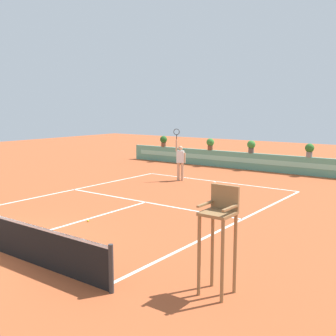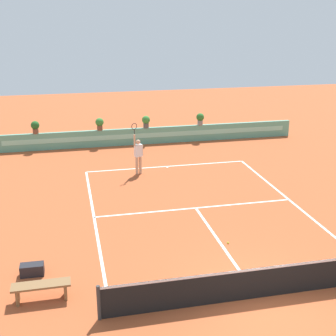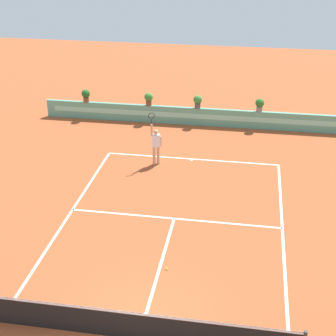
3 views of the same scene
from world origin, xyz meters
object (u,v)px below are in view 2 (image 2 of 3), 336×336
potted_plant_centre (146,121)px  potted_plant_far_left (35,126)px  gear_bag (32,270)px  tennis_player (138,153)px  bench_courtside (41,288)px  potted_plant_left (100,123)px  tennis_ball_near_baseline (228,243)px  potted_plant_right (200,118)px

potted_plant_centre → potted_plant_far_left: same height
gear_bag → tennis_player: (4.63, 8.46, 0.87)m
bench_courtside → potted_plant_left: potted_plant_left is taller
tennis_ball_near_baseline → potted_plant_centre: 13.26m
bench_courtside → potted_plant_centre: potted_plant_centre is taller
potted_plant_left → potted_plant_centre: same height
bench_courtside → potted_plant_right: potted_plant_right is taller
potted_plant_right → tennis_ball_near_baseline: bearing=-102.2°
potted_plant_right → potted_plant_left: 6.10m
tennis_player → potted_plant_left: 5.52m
potted_plant_centre → potted_plant_far_left: size_ratio=1.00×
gear_bag → tennis_ball_near_baseline: gear_bag is taller
gear_bag → potted_plant_centre: (5.95, 13.78, 1.23)m
tennis_ball_near_baseline → potted_plant_left: bearing=103.9°
gear_bag → potted_plant_centre: 15.06m
potted_plant_far_left → gear_bag: bearing=-88.2°
tennis_ball_near_baseline → potted_plant_centre: (-0.52, 13.18, 1.38)m
potted_plant_right → potted_plant_far_left: 9.74m
potted_plant_right → potted_plant_centre: same height
tennis_ball_near_baseline → potted_plant_left: size_ratio=0.09×
tennis_ball_near_baseline → potted_plant_right: 13.55m
potted_plant_centre → potted_plant_far_left: bearing=180.0°
gear_bag → potted_plant_centre: bearing=66.6°
gear_bag → bench_courtside: bearing=-76.6°
potted_plant_right → potted_plant_left: same height
potted_plant_left → potted_plant_far_left: 3.63m
tennis_ball_near_baseline → potted_plant_far_left: (-6.90, 13.18, 1.38)m
tennis_ball_near_baseline → gear_bag: bearing=-174.7°
gear_bag → tennis_ball_near_baseline: bearing=5.3°
potted_plant_right → bench_courtside: bearing=-120.6°
potted_plant_right → potted_plant_centre: 3.36m
bench_courtside → tennis_ball_near_baseline: bench_courtside is taller
potted_plant_left → potted_plant_right: bearing=0.0°
potted_plant_centre → potted_plant_far_left: (-6.38, 0.00, 0.00)m
potted_plant_far_left → potted_plant_left: bearing=0.0°
potted_plant_right → potted_plant_far_left: (-9.74, 0.00, 0.00)m
potted_plant_centre → gear_bag: bearing=-113.4°
gear_bag → potted_plant_left: (3.21, 13.78, 1.23)m
tennis_player → potted_plant_right: (4.69, 5.32, 0.36)m
potted_plant_left → tennis_ball_near_baseline: bearing=-76.1°
tennis_ball_near_baseline → tennis_player: bearing=103.2°
potted_plant_right → tennis_player: bearing=-131.4°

